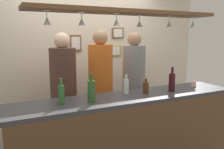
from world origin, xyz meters
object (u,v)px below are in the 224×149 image
Objects in this scene: person_right_grey_shirt at (134,79)px; bottle_wine_dark_red at (172,82)px; bottle_champagne_green at (91,91)px; picture_frame_crest at (76,43)px; picture_frame_lower_pair at (113,51)px; bottle_soda_clear at (126,86)px; bottle_beer_brown_stubby at (146,88)px; cupcake at (194,84)px; person_middle_orange_shirt at (101,81)px; bottle_beer_green_import at (61,94)px; picture_frame_upper_small at (118,33)px; person_left_brown_shirt at (63,86)px.

person_right_grey_shirt reaches higher than bottle_wine_dark_red.
picture_frame_crest is at bearing 78.33° from bottle_champagne_green.
picture_frame_lower_pair is at bearing 91.04° from person_right_grey_shirt.
picture_frame_crest reaches higher than bottle_soda_clear.
picture_frame_crest is at bearing 98.23° from bottle_soda_clear.
picture_frame_crest reaches higher than bottle_beer_brown_stubby.
bottle_champagne_green is 1.00× the size of bottle_wine_dark_red.
bottle_soda_clear is at bearing 177.17° from cupcake.
picture_frame_crest is (-0.40, 1.39, 0.48)m from bottle_beer_brown_stubby.
person_middle_orange_shirt reaches higher than bottle_beer_brown_stubby.
bottle_beer_green_import reaches higher than bottle_soda_clear.
bottle_beer_green_import is at bearing -135.35° from person_middle_orange_shirt.
bottle_beer_green_import reaches higher than cupcake.
person_right_grey_shirt reaches higher than bottle_soda_clear.
picture_frame_upper_small is (0.61, 0.66, 0.66)m from person_middle_orange_shirt.
bottle_beer_green_import is 1.00× the size of picture_frame_crest.
person_left_brown_shirt is 7.55× the size of bottle_soda_clear.
person_left_brown_shirt is 7.89× the size of picture_frame_upper_small.
person_right_grey_shirt is 6.72× the size of bottle_beer_green_import.
picture_frame_upper_small is 0.31m from picture_frame_lower_pair.
person_left_brown_shirt is at bearing -120.24° from picture_frame_crest.
cupcake is (1.50, 0.09, -0.08)m from bottle_champagne_green.
bottle_beer_brown_stubby is at bearing -177.21° from cupcake.
bottle_wine_dark_red is at bearing -8.76° from bottle_beer_brown_stubby.
bottle_wine_dark_red is 1.68m from picture_frame_crest.
bottle_wine_dark_red is (0.06, -0.78, 0.09)m from person_right_grey_shirt.
picture_frame_upper_small is at bearing 108.21° from cupcake.
picture_frame_crest reaches higher than cupcake.
bottle_wine_dark_red is at bearing -34.71° from person_left_brown_shirt.
person_middle_orange_shirt is 22.75× the size of cupcake.
bottle_beer_brown_stubby is 1.46m from picture_frame_lower_pair.
picture_frame_crest is at bearing 106.18° from bottle_beer_brown_stubby.
bottle_soda_clear is at bearing 16.48° from bottle_champagne_green.
person_left_brown_shirt is 1.38m from bottle_wine_dark_red.
person_right_grey_shirt is 0.81m from bottle_soda_clear.
picture_frame_lower_pair is at bearing 69.66° from bottle_soda_clear.
picture_frame_upper_small reaches higher than bottle_beer_brown_stubby.
person_right_grey_shirt reaches higher than picture_frame_lower_pair.
picture_frame_lower_pair is (0.48, 1.30, 0.32)m from bottle_soda_clear.
picture_frame_upper_small is (-0.45, 1.35, 0.68)m from cupcake.
bottle_wine_dark_red is (0.60, -0.78, 0.07)m from person_middle_orange_shirt.
bottle_beer_brown_stubby is at bearing -110.93° from person_right_grey_shirt.
person_middle_orange_shirt is 1.12m from picture_frame_upper_small.
person_right_grey_shirt is 0.86m from cupcake.
picture_frame_lower_pair is (-0.08, 0.00, -0.30)m from picture_frame_upper_small.
bottle_beer_brown_stubby is at bearing -22.38° from bottle_soda_clear.
cupcake is (1.79, 0.03, -0.07)m from bottle_beer_green_import.
bottle_beer_brown_stubby is 0.82× the size of picture_frame_upper_small.
picture_frame_lower_pair is at bearing 47.65° from bottle_beer_green_import.
person_left_brown_shirt is 6.68× the size of bottle_beer_green_import.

